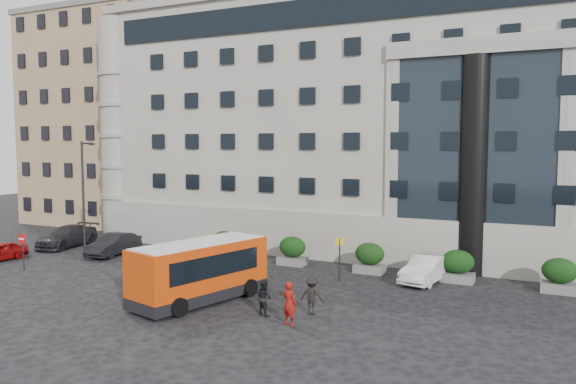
# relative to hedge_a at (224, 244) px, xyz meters

# --- Properties ---
(ground) EXTENTS (120.00, 120.00, 0.00)m
(ground) POSITION_rel_hedge_a_xyz_m (4.00, -7.80, -0.93)
(ground) COLOR black
(ground) RESTS_ON ground
(civic_building) EXTENTS (44.00, 24.00, 18.00)m
(civic_building) POSITION_rel_hedge_a_xyz_m (10.00, 14.20, 8.07)
(civic_building) COLOR gray
(civic_building) RESTS_ON ground
(entrance_column) EXTENTS (1.80, 1.80, 13.00)m
(entrance_column) POSITION_rel_hedge_a_xyz_m (16.00, 2.50, 5.57)
(entrance_column) COLOR black
(entrance_column) RESTS_ON ground
(apartment_near) EXTENTS (14.00, 14.00, 20.00)m
(apartment_near) POSITION_rel_hedge_a_xyz_m (-20.00, 12.20, 9.07)
(apartment_near) COLOR #957456
(apartment_near) RESTS_ON ground
(apartment_far) EXTENTS (13.00, 13.00, 22.00)m
(apartment_far) POSITION_rel_hedge_a_xyz_m (-23.00, 30.20, 10.07)
(apartment_far) COLOR #7D6749
(apartment_far) RESTS_ON ground
(hedge_a) EXTENTS (1.80, 1.26, 1.84)m
(hedge_a) POSITION_rel_hedge_a_xyz_m (0.00, 0.00, 0.00)
(hedge_a) COLOR #5B5C59
(hedge_a) RESTS_ON ground
(hedge_b) EXTENTS (1.80, 1.26, 1.84)m
(hedge_b) POSITION_rel_hedge_a_xyz_m (5.20, 0.00, 0.00)
(hedge_b) COLOR #5B5C59
(hedge_b) RESTS_ON ground
(hedge_c) EXTENTS (1.80, 1.26, 1.84)m
(hedge_c) POSITION_rel_hedge_a_xyz_m (10.40, 0.00, 0.00)
(hedge_c) COLOR #5B5C59
(hedge_c) RESTS_ON ground
(hedge_d) EXTENTS (1.80, 1.26, 1.84)m
(hedge_d) POSITION_rel_hedge_a_xyz_m (15.60, 0.00, 0.00)
(hedge_d) COLOR #5B5C59
(hedge_d) RESTS_ON ground
(hedge_e) EXTENTS (1.80, 1.26, 1.84)m
(hedge_e) POSITION_rel_hedge_a_xyz_m (20.80, 0.00, 0.00)
(hedge_e) COLOR #5B5C59
(hedge_e) RESTS_ON ground
(street_lamp) EXTENTS (1.16, 0.18, 8.00)m
(street_lamp) POSITION_rel_hedge_a_xyz_m (-7.94, -4.80, 3.44)
(street_lamp) COLOR #262628
(street_lamp) RESTS_ON ground
(bus_stop_sign) EXTENTS (0.50, 0.08, 2.52)m
(bus_stop_sign) POSITION_rel_hedge_a_xyz_m (9.50, -2.80, 0.80)
(bus_stop_sign) COLOR #262628
(bus_stop_sign) RESTS_ON ground
(no_entry_sign) EXTENTS (0.64, 0.16, 2.32)m
(no_entry_sign) POSITION_rel_hedge_a_xyz_m (-9.00, -8.84, 0.72)
(no_entry_sign) COLOR #262628
(no_entry_sign) RESTS_ON ground
(minibus) EXTENTS (4.26, 7.58, 3.00)m
(minibus) POSITION_rel_hedge_a_xyz_m (4.70, -9.67, 0.72)
(minibus) COLOR #C13709
(minibus) RESTS_ON ground
(red_truck) EXTENTS (2.81, 4.95, 2.52)m
(red_truck) POSITION_rel_hedge_a_xyz_m (-8.24, 5.37, 0.36)
(red_truck) COLOR maroon
(red_truck) RESTS_ON ground
(parked_car_b) EXTENTS (2.09, 4.73, 1.51)m
(parked_car_b) POSITION_rel_hedge_a_xyz_m (-7.50, -2.62, -0.17)
(parked_car_b) COLOR black
(parked_car_b) RESTS_ON ground
(parked_car_c) EXTENTS (2.88, 5.65, 1.57)m
(parked_car_c) POSITION_rel_hedge_a_xyz_m (-13.00, -1.72, -0.14)
(parked_car_c) COLOR black
(parked_car_c) RESTS_ON ground
(parked_car_d) EXTENTS (2.92, 5.21, 1.38)m
(parked_car_d) POSITION_rel_hedge_a_xyz_m (-8.16, 4.60, -0.24)
(parked_car_d) COLOR black
(parked_car_d) RESTS_ON ground
(white_taxi) EXTENTS (2.36, 4.71, 1.48)m
(white_taxi) POSITION_rel_hedge_a_xyz_m (14.00, -0.80, -0.19)
(white_taxi) COLOR silver
(white_taxi) RESTS_ON ground
(pedestrian_a) EXTENTS (0.80, 0.62, 1.93)m
(pedestrian_a) POSITION_rel_hedge_a_xyz_m (10.28, -11.01, 0.04)
(pedestrian_a) COLOR maroon
(pedestrian_a) RESTS_ON ground
(pedestrian_b) EXTENTS (0.95, 0.85, 1.63)m
(pedestrian_b) POSITION_rel_hedge_a_xyz_m (8.62, -10.24, -0.11)
(pedestrian_b) COLOR black
(pedestrian_b) RESTS_ON ground
(pedestrian_c) EXTENTS (1.20, 0.78, 1.75)m
(pedestrian_c) POSITION_rel_hedge_a_xyz_m (10.54, -9.16, -0.05)
(pedestrian_c) COLOR black
(pedestrian_c) RESTS_ON ground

